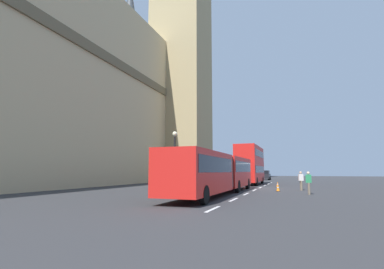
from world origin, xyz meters
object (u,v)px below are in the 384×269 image
at_px(street_lamp, 175,156).
at_px(traffic_cone_west, 278,188).
at_px(double_decker_bus, 250,164).
at_px(articulated_bus, 217,171).
at_px(traffic_cone_middle, 278,185).
at_px(sedan_lead, 265,175).
at_px(pedestrian_by_kerb, 301,180).
at_px(pedestrian_near_cones, 309,182).

bearing_deg(street_lamp, traffic_cone_west, -73.71).
bearing_deg(double_decker_bus, articulated_bus, -179.99).
xyz_separation_m(double_decker_bus, traffic_cone_middle, (-5.73, -3.70, -2.43)).
relative_size(sedan_lead, pedestrian_by_kerb, 2.60).
xyz_separation_m(articulated_bus, traffic_cone_middle, (10.85, -3.70, -1.46)).
bearing_deg(articulated_bus, street_lamp, 64.07).
relative_size(street_lamp, pedestrian_by_kerb, 3.12).
bearing_deg(sedan_lead, traffic_cone_west, -172.51).
distance_m(articulated_bus, street_lamp, 5.18).
bearing_deg(street_lamp, pedestrian_by_kerb, -66.82).
height_order(articulated_bus, pedestrian_by_kerb, articulated_bus).
distance_m(double_decker_bus, sedan_lead, 21.13).
distance_m(articulated_bus, sedan_lead, 37.63).
distance_m(pedestrian_near_cones, pedestrian_by_kerb, 4.79).
distance_m(traffic_cone_west, pedestrian_by_kerb, 2.82).
bearing_deg(double_decker_bus, traffic_cone_west, -160.99).
distance_m(sedan_lead, pedestrian_by_kerb, 31.56).
distance_m(double_decker_bus, pedestrian_by_kerb, 11.70).
bearing_deg(street_lamp, sedan_lead, -6.86).
distance_m(articulated_bus, pedestrian_near_cones, 6.79).
bearing_deg(traffic_cone_middle, sedan_lead, 8.37).
distance_m(sedan_lead, pedestrian_near_cones, 36.33).
height_order(sedan_lead, pedestrian_near_cones, sedan_lead).
xyz_separation_m(double_decker_bus, sedan_lead, (21.05, 0.24, -1.80)).
height_order(double_decker_bus, traffic_cone_middle, double_decker_bus).
distance_m(traffic_cone_west, traffic_cone_middle, 6.16).
xyz_separation_m(street_lamp, pedestrian_near_cones, (-0.27, -10.97, -2.14)).
height_order(traffic_cone_west, street_lamp, street_lamp).
height_order(articulated_bus, street_lamp, street_lamp).
relative_size(sedan_lead, pedestrian_near_cones, 2.60).
relative_size(pedestrian_near_cones, pedestrian_by_kerb, 1.00).
height_order(sedan_lead, traffic_cone_west, sedan_lead).
xyz_separation_m(pedestrian_near_cones, pedestrian_by_kerb, (4.76, 0.47, 0.00)).
xyz_separation_m(sedan_lead, traffic_cone_middle, (-26.78, -3.94, -0.63)).
bearing_deg(articulated_bus, pedestrian_by_kerb, -41.85).
distance_m(double_decker_bus, traffic_cone_middle, 7.24).
bearing_deg(pedestrian_by_kerb, street_lamp, 113.18).
height_order(double_decker_bus, pedestrian_near_cones, double_decker_bus).
distance_m(traffic_cone_middle, street_lamp, 12.24).
distance_m(double_decker_bus, traffic_cone_west, 12.79).
bearing_deg(pedestrian_by_kerb, traffic_cone_middle, 28.82).
bearing_deg(traffic_cone_west, double_decker_bus, 19.01).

